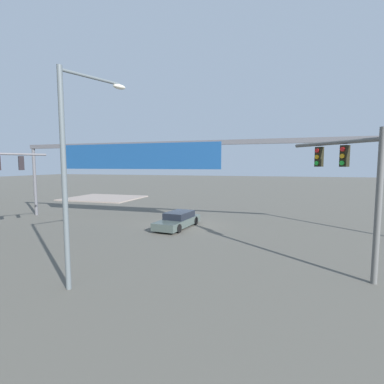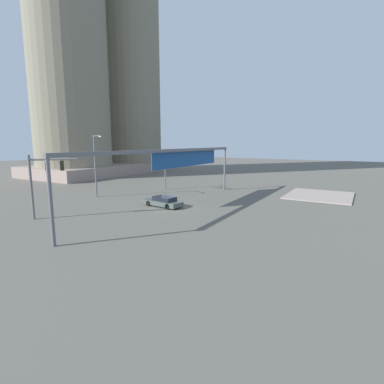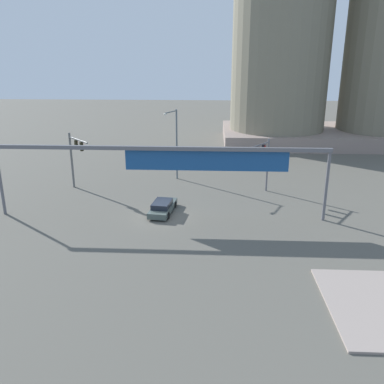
# 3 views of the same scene
# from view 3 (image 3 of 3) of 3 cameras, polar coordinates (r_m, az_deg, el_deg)

# --- Properties ---
(ground_plane) EXTENTS (214.76, 214.76, 0.00)m
(ground_plane) POSITION_cam_3_polar(r_m,az_deg,el_deg) (38.61, -4.34, -3.48)
(ground_plane) COLOR #5B584F
(traffic_signal_near_corner) EXTENTS (2.43, 3.45, 5.90)m
(traffic_signal_near_corner) POSITION_cam_3_polar(r_m,az_deg,el_deg) (44.71, 9.97, 4.89)
(traffic_signal_near_corner) COLOR slate
(traffic_signal_near_corner) RESTS_ON ground
(traffic_signal_opposite_side) EXTENTS (3.15, 3.39, 6.31)m
(traffic_signal_opposite_side) POSITION_cam_3_polar(r_m,az_deg,el_deg) (47.13, -16.01, 5.29)
(traffic_signal_opposite_side) COLOR #5F605F
(traffic_signal_opposite_side) RESTS_ON ground
(streetlamp_curved_arm) EXTENTS (1.40, 2.77, 8.44)m
(streetlamp_curved_arm) POSITION_cam_3_polar(r_m,az_deg,el_deg) (49.05, -2.34, 7.32)
(streetlamp_curved_arm) COLOR slate
(streetlamp_curved_arm) RESTS_ON ground
(overhead_sign_gantry) EXTENTS (30.41, 0.43, 6.74)m
(overhead_sign_gantry) POSITION_cam_3_polar(r_m,az_deg,el_deg) (36.79, -2.30, 4.86)
(overhead_sign_gantry) COLOR slate
(overhead_sign_gantry) RESTS_ON ground
(sedan_car_approaching) EXTENTS (2.41, 5.08, 1.21)m
(sedan_car_approaching) POSITION_cam_3_polar(r_m,az_deg,el_deg) (39.44, -4.11, -2.10)
(sedan_car_approaching) COLOR #45524E
(sedan_car_approaching) RESTS_ON ground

